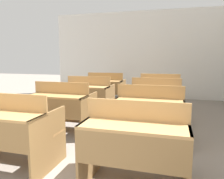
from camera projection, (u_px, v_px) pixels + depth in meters
wall_back at (135, 55)px, 7.60m from camera, size 5.86×0.06×2.95m
bench_front_left at (11, 130)px, 2.72m from camera, size 1.06×0.78×0.94m
bench_front_right at (136, 144)px, 2.28m from camera, size 1.06×0.78×0.94m
bench_second_left at (62, 107)px, 3.97m from camera, size 1.06×0.78×0.94m
bench_second_right at (150, 114)px, 3.52m from camera, size 1.06×0.78×0.94m
bench_third_left at (89, 96)px, 5.17m from camera, size 1.06×0.78×0.94m
bench_third_right at (156, 99)px, 4.75m from camera, size 1.06×0.78×0.94m
bench_back_left at (105, 88)px, 6.39m from camera, size 1.06×0.78×0.94m
bench_back_right at (160, 91)px, 5.97m from camera, size 1.06×0.78×0.94m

